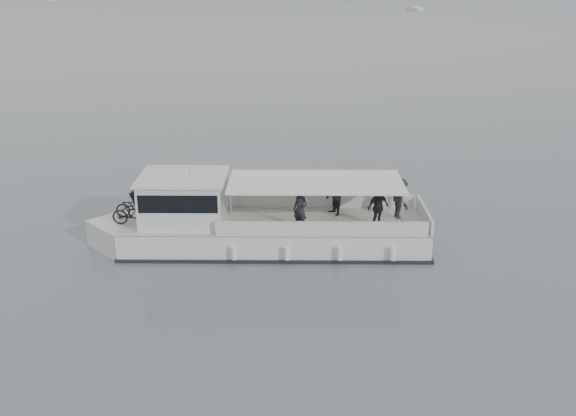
{
  "coord_description": "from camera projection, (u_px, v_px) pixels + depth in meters",
  "views": [
    {
      "loc": [
        2.71,
        -25.32,
        10.13
      ],
      "look_at": [
        2.95,
        -2.39,
        1.6
      ],
      "focal_mm": 40.0,
      "sensor_mm": 36.0,
      "label": 1
    }
  ],
  "objects": [
    {
      "name": "ground",
      "position": [
        218.0,
        224.0,
        27.24
      ],
      "size": [
        1400.0,
        1400.0,
        0.0
      ],
      "primitive_type": "plane",
      "color": "#50595E",
      "rests_on": "ground"
    },
    {
      "name": "tour_boat",
      "position": [
        245.0,
        225.0,
        24.72
      ],
      "size": [
        13.24,
        3.61,
        5.53
      ],
      "rotation": [
        0.0,
        0.0,
        -0.02
      ],
      "color": "silver",
      "rests_on": "ground"
    }
  ]
}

